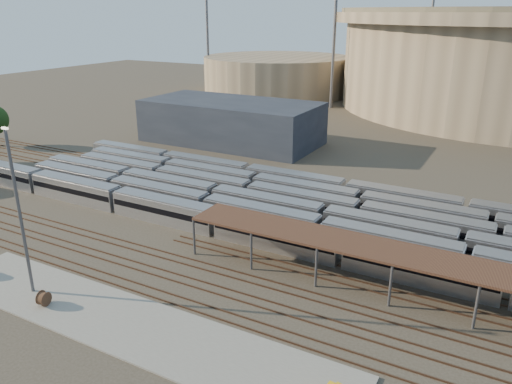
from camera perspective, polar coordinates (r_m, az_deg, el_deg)
name	(u,v)px	position (r m, az deg, el deg)	size (l,w,h in m)	color
ground	(242,273)	(62.13, -1.60, -9.18)	(420.00, 420.00, 0.00)	#383026
apron	(127,323)	(54.56, -14.57, -14.32)	(50.00, 9.00, 0.20)	gray
subway_trains	(322,213)	(75.25, 7.59, -2.44)	(128.99, 23.90, 3.60)	silver
inspection_shed	(439,264)	(56.96, 20.22, -7.71)	(60.30, 6.00, 5.30)	#545459
empty_tracks	(220,291)	(58.41, -4.12, -11.18)	(170.00, 9.62, 0.18)	#4C3323
secondary_arena	(277,75)	(198.61, 2.39, 13.23)	(56.00, 56.00, 14.00)	gray
service_building	(231,122)	(122.07, -2.85, 8.01)	(42.00, 20.00, 10.00)	#1E232D
floodlight_0	(334,43)	(167.25, 8.89, 16.45)	(4.00, 1.00, 38.40)	#545459
floodlight_1	(208,38)	(201.40, -5.56, 17.15)	(4.00, 1.00, 38.40)	#545459
floodlight_3	(429,38)	(210.35, 19.18, 16.31)	(4.00, 1.00, 38.40)	#545459
cable_reel_east	(44,298)	(59.78, -23.10, -11.11)	(1.60, 1.60, 0.89)	brown
yard_light_pole	(20,213)	(59.42, -25.40, -2.21)	(0.81, 0.36, 19.00)	#545459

